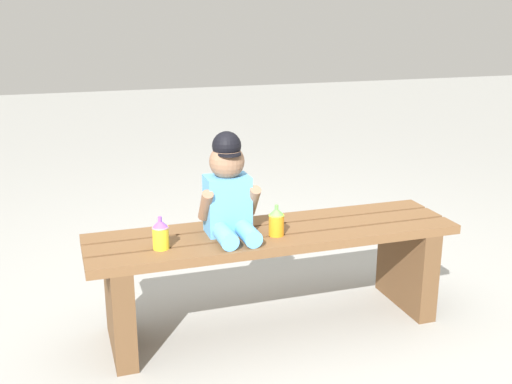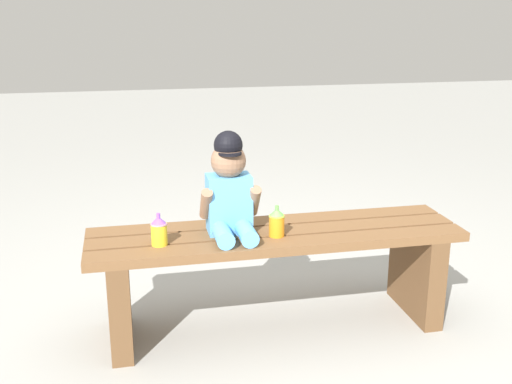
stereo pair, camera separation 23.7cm
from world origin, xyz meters
name	(u,v)px [view 1 (the left image)]	position (x,y,z in m)	size (l,w,h in m)	color
ground_plane	(273,325)	(0.00, 0.00, 0.00)	(16.00, 16.00, 0.00)	#999993
park_bench	(274,261)	(0.00, 0.00, 0.29)	(1.48, 0.38, 0.42)	brown
child_figure	(229,191)	(-0.18, 0.01, 0.60)	(0.23, 0.27, 0.40)	#59A5E5
sippy_cup_left	(161,234)	(-0.46, -0.06, 0.48)	(0.06, 0.06, 0.12)	yellow
sippy_cup_right	(276,221)	(-0.01, -0.06, 0.48)	(0.06, 0.06, 0.12)	orange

